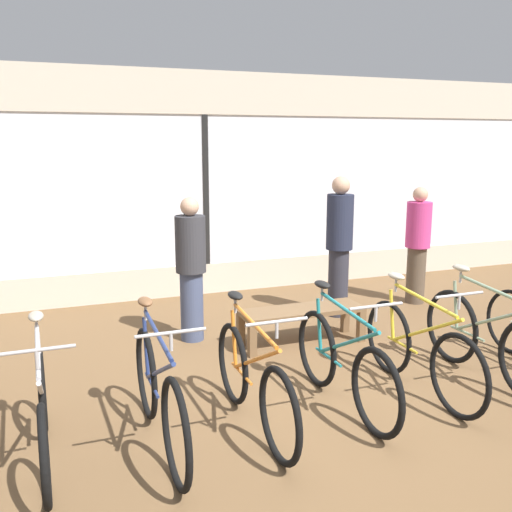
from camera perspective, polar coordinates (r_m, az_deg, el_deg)
The scene contains 12 objects.
ground_plane at distance 5.21m, azimuth 7.45°, elevation -14.11°, with size 24.00×24.00×0.00m, color brown.
shop_back_wall at distance 8.31m, azimuth -5.08°, elevation 7.28°, with size 12.00×0.08×3.20m.
bicycle_far_left at distance 4.41m, azimuth -20.55°, elevation -14.48°, with size 0.46×1.66×1.01m.
bicycle_left at distance 4.38m, azimuth -9.69°, elevation -13.52°, with size 0.46×1.80×1.05m.
bicycle_center_left at distance 4.57m, azimuth -0.30°, elevation -12.45°, with size 0.46×1.72×1.03m.
bicycle_center at distance 4.96m, azimuth 8.71°, elevation -10.62°, with size 0.46×1.71×1.04m.
bicycle_center_right at distance 5.39m, azimuth 16.05°, elevation -9.05°, with size 0.46×1.72×1.04m.
bicycle_right at distance 5.84m, azimuth 22.14°, elevation -7.72°, with size 0.46×1.78×1.06m.
display_bench at distance 6.41m, azimuth 4.60°, elevation -5.86°, with size 1.40×0.44×0.41m.
customer_near_rack at distance 7.35m, azimuth 8.33°, elevation 1.28°, with size 0.47×0.47×1.80m.
customer_by_window at distance 6.42m, azimuth -6.52°, elevation -1.07°, with size 0.45×0.45×1.63m.
customer_mid_floor at distance 8.19m, azimuth 15.86°, elevation 1.25°, with size 0.47×0.47×1.62m.
Camera 1 is at (-2.29, -4.11, 2.25)m, focal length 40.00 mm.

